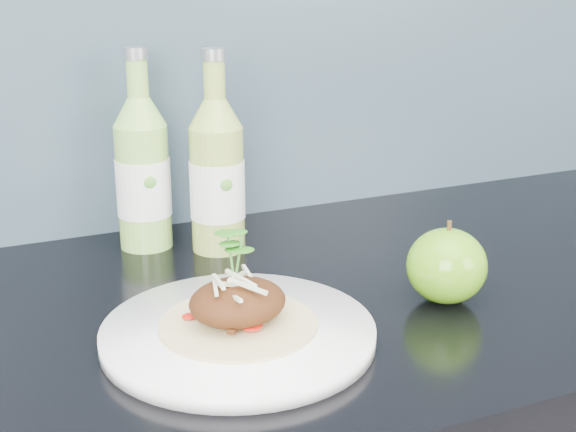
% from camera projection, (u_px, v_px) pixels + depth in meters
% --- Properties ---
extents(dinner_plate, '(0.29, 0.29, 0.02)m').
position_uv_depth(dinner_plate, '(238.00, 333.00, 0.78)').
color(dinner_plate, white).
rests_on(dinner_plate, kitchen_counter).
extents(pork_taco, '(0.16, 0.16, 0.10)m').
position_uv_depth(pork_taco, '(238.00, 299.00, 0.77)').
color(pork_taco, tan).
rests_on(pork_taco, dinner_plate).
extents(green_apple, '(0.11, 0.11, 0.09)m').
position_uv_depth(green_apple, '(447.00, 266.00, 0.86)').
color(green_apple, '#4B8A0F').
rests_on(green_apple, kitchen_counter).
extents(cider_bottle_left, '(0.09, 0.09, 0.25)m').
position_uv_depth(cider_bottle_left, '(143.00, 174.00, 1.01)').
color(cider_bottle_left, '#8AC251').
rests_on(cider_bottle_left, kitchen_counter).
extents(cider_bottle_right, '(0.08, 0.08, 0.25)m').
position_uv_depth(cider_bottle_right, '(217.00, 176.00, 1.00)').
color(cider_bottle_right, '#9BB44B').
rests_on(cider_bottle_right, kitchen_counter).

